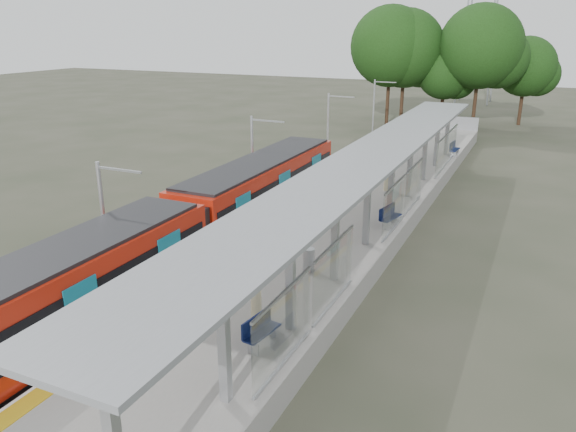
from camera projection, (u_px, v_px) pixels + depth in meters
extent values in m
cube|color=#59544C|center=(289.00, 206.00, 32.83)|extent=(3.00, 70.00, 0.24)
cube|color=gray|center=(363.00, 210.00, 30.92)|extent=(6.00, 50.00, 1.00)
cube|color=gold|center=(320.00, 195.00, 31.76)|extent=(0.60, 50.00, 0.02)
cube|color=#9EA0A5|center=(445.00, 122.00, 52.01)|extent=(6.00, 0.10, 1.20)
cube|color=black|center=(56.00, 345.00, 17.60)|extent=(2.50, 13.50, 0.70)
cube|color=#AD1D0C|center=(49.00, 300.00, 17.08)|extent=(2.65, 13.50, 2.50)
cube|color=black|center=(49.00, 298.00, 17.07)|extent=(2.72, 12.96, 1.20)
cube|color=black|center=(43.00, 260.00, 16.66)|extent=(2.40, 12.82, 0.15)
cube|color=#0C627C|center=(84.00, 313.00, 16.59)|extent=(0.04, 1.30, 2.00)
cube|color=black|center=(262.00, 214.00, 29.72)|extent=(2.50, 13.50, 0.70)
cube|color=#AD1D0C|center=(261.00, 185.00, 29.20)|extent=(2.65, 13.50, 2.50)
cube|color=black|center=(261.00, 184.00, 29.18)|extent=(2.72, 12.96, 1.20)
cube|color=black|center=(261.00, 161.00, 28.78)|extent=(2.40, 12.83, 0.15)
cube|color=#0C627C|center=(285.00, 191.00, 28.71)|extent=(0.04, 1.30, 2.00)
cylinder|color=black|center=(215.00, 251.00, 25.75)|extent=(2.20, 0.70, 0.70)
cube|color=black|center=(183.00, 233.00, 23.22)|extent=(2.30, 0.80, 2.40)
cube|color=#9EA0A5|center=(224.00, 341.00, 13.93)|extent=(0.25, 0.25, 3.50)
cube|color=#9EA0A5|center=(291.00, 278.00, 17.37)|extent=(0.25, 0.25, 3.50)
cube|color=#9EA0A5|center=(335.00, 236.00, 20.81)|extent=(0.25, 0.25, 3.50)
cube|color=#9EA0A5|center=(367.00, 206.00, 24.25)|extent=(0.25, 0.25, 3.50)
cube|color=#9EA0A5|center=(391.00, 184.00, 27.68)|extent=(0.25, 0.25, 3.50)
cube|color=#9EA0A5|center=(410.00, 166.00, 31.12)|extent=(0.25, 0.25, 3.50)
cube|color=#9EA0A5|center=(425.00, 152.00, 34.56)|extent=(0.25, 0.25, 3.50)
cube|color=#9EA0A5|center=(437.00, 140.00, 38.00)|extent=(0.25, 0.25, 3.50)
cube|color=#9EA0A5|center=(447.00, 131.00, 41.43)|extent=(0.25, 0.25, 3.50)
cube|color=gray|center=(374.00, 155.00, 25.53)|extent=(3.20, 38.00, 0.16)
cylinder|color=#9EA0A5|center=(341.00, 153.00, 26.17)|extent=(0.24, 38.00, 0.24)
cube|color=silver|center=(284.00, 329.00, 15.55)|extent=(0.05, 3.70, 2.20)
cube|color=silver|center=(334.00, 274.00, 18.99)|extent=(0.05, 3.70, 2.20)
cube|color=silver|center=(394.00, 207.00, 25.87)|extent=(0.05, 3.70, 2.20)
cube|color=silver|center=(414.00, 186.00, 29.30)|extent=(0.05, 3.70, 2.20)
cube|color=silver|center=(441.00, 155.00, 36.18)|extent=(0.05, 3.70, 2.20)
cube|color=silver|center=(452.00, 144.00, 39.62)|extent=(0.05, 3.70, 2.20)
cylinder|color=#382316|center=(388.00, 100.00, 59.03)|extent=(0.36, 0.36, 5.39)
sphere|color=#194213|center=(391.00, 46.00, 57.29)|extent=(8.20, 8.20, 8.20)
cylinder|color=#382316|center=(402.00, 100.00, 59.23)|extent=(0.36, 0.36, 5.25)
sphere|color=#194213|center=(405.00, 48.00, 57.53)|extent=(7.99, 7.99, 7.99)
cylinder|color=#382316|center=(442.00, 108.00, 58.78)|extent=(0.36, 0.36, 3.76)
sphere|color=#194213|center=(445.00, 71.00, 57.56)|extent=(5.71, 5.71, 5.71)
cylinder|color=#382316|center=(475.00, 102.00, 56.97)|extent=(0.36, 0.36, 5.43)
sphere|color=#194213|center=(481.00, 46.00, 55.21)|extent=(8.25, 8.25, 8.25)
cylinder|color=#382316|center=(521.00, 106.00, 59.40)|extent=(0.36, 0.36, 4.05)
sphere|color=#194213|center=(526.00, 66.00, 58.09)|extent=(6.15, 6.15, 6.15)
cylinder|color=#9EA0A5|center=(105.00, 230.00, 21.53)|extent=(0.16, 0.16, 5.40)
cube|color=#9EA0A5|center=(119.00, 170.00, 20.32)|extent=(2.00, 0.08, 0.08)
cylinder|color=#9EA0A5|center=(252.00, 164.00, 31.84)|extent=(0.16, 0.16, 5.40)
cube|color=#9EA0A5|center=(268.00, 121.00, 30.64)|extent=(2.00, 0.08, 0.08)
cylinder|color=#9EA0A5|center=(328.00, 130.00, 42.16)|extent=(0.16, 0.16, 5.40)
cube|color=#9EA0A5|center=(341.00, 97.00, 40.95)|extent=(2.00, 0.08, 0.08)
cylinder|color=#9EA0A5|center=(374.00, 109.00, 52.47)|extent=(0.16, 0.16, 5.40)
cube|color=#9EA0A5|center=(385.00, 82.00, 51.27)|extent=(2.00, 0.08, 0.08)
cube|color=#0E1847|center=(262.00, 333.00, 16.83)|extent=(0.64, 1.48, 0.06)
cube|color=#0E1847|center=(256.00, 323.00, 16.81)|extent=(0.27, 1.43, 0.53)
cube|color=#9EA0A5|center=(253.00, 348.00, 16.40)|extent=(0.39, 0.11, 0.42)
cube|color=#9EA0A5|center=(271.00, 330.00, 17.39)|extent=(0.39, 0.11, 0.42)
cube|color=#0E1847|center=(391.00, 218.00, 26.81)|extent=(0.77, 1.55, 0.06)
cube|color=#0E1847|center=(387.00, 211.00, 26.79)|extent=(0.39, 1.47, 0.55)
cube|color=#9EA0A5|center=(387.00, 226.00, 26.37)|extent=(0.40, 0.15, 0.44)
cube|color=#9EA0A5|center=(393.00, 218.00, 27.39)|extent=(0.40, 0.15, 0.44)
cube|color=#0E1847|center=(455.00, 150.00, 41.34)|extent=(0.59, 1.54, 0.06)
cube|color=#0E1847|center=(452.00, 145.00, 41.32)|extent=(0.20, 1.51, 0.55)
cube|color=#9EA0A5|center=(453.00, 154.00, 40.90)|extent=(0.41, 0.10, 0.44)
cube|color=#9EA0A5|center=(456.00, 151.00, 41.93)|extent=(0.41, 0.10, 0.44)
cylinder|color=beige|center=(256.00, 300.00, 18.33)|extent=(0.36, 0.36, 1.33)
cube|color=red|center=(256.00, 277.00, 18.08)|extent=(0.32, 0.12, 0.22)
cylinder|color=beige|center=(387.00, 178.00, 32.51)|extent=(0.40, 0.40, 1.51)
cube|color=red|center=(388.00, 163.00, 32.22)|extent=(0.35, 0.07, 0.25)
cylinder|color=#9EA0A5|center=(309.00, 260.00, 21.97)|extent=(0.52, 0.52, 0.93)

